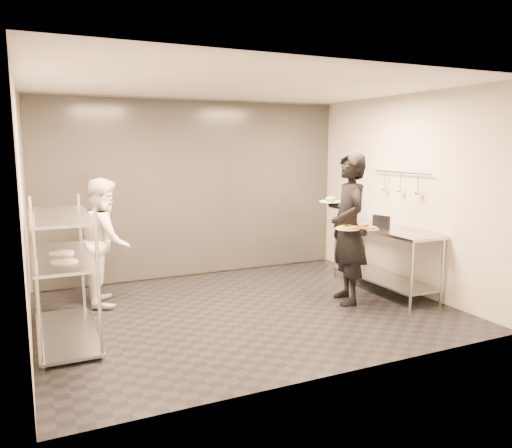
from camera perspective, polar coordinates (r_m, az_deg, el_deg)
name	(u,v)px	position (r m, az deg, el deg)	size (l,w,h in m)	color
room_shell	(213,193)	(7.25, -4.93, 3.53)	(5.00, 4.00, 2.80)	black
pass_rack	(63,269)	(5.76, -21.21, -4.84)	(0.60, 1.60, 1.50)	#B1B4B8
prep_counter	(384,248)	(7.42, 14.47, -2.65)	(0.60, 1.80, 0.92)	#B1B4B8
utensil_rail	(401,183)	(7.45, 16.23, 4.49)	(0.07, 1.20, 0.31)	#B1B4B8
waiter	(348,229)	(6.69, 10.52, -0.53)	(0.73, 0.48, 1.99)	black
chef	(105,241)	(6.88, -16.87, -1.87)	(0.81, 0.63, 1.67)	white
pizza_plate_near	(348,228)	(6.45, 10.46, -0.43)	(0.31, 0.31, 0.05)	silver
pizza_plate_far	(366,228)	(6.60, 12.48, -0.42)	(0.32, 0.32, 0.05)	silver
salad_plate	(331,200)	(6.81, 8.55, 2.69)	(0.31, 0.31, 0.07)	silver
pos_monitor	(381,222)	(7.24, 14.11, 0.22)	(0.05, 0.27, 0.19)	black
bottle_green	(351,212)	(7.95, 10.76, 1.36)	(0.07, 0.07, 0.26)	#8F9C91
bottle_clear	(354,213)	(7.99, 11.13, 1.24)	(0.07, 0.07, 0.22)	#8F9C91
bottle_dark	(350,213)	(7.95, 10.67, 1.19)	(0.06, 0.06, 0.22)	black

